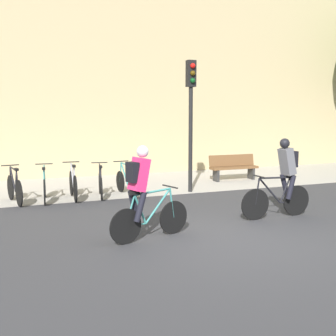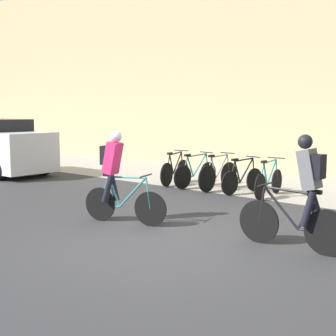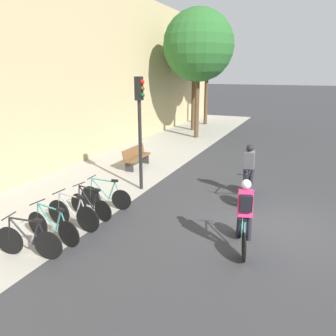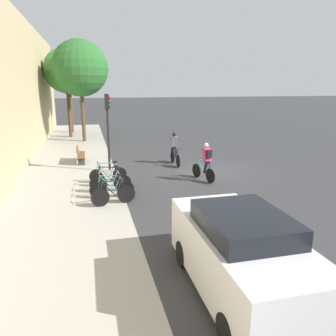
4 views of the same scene
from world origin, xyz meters
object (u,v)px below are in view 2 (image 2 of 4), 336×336
object	(u,v)px
cyclist_pink	(116,174)
cyclist_grey	(304,190)
parked_bike_0	(175,171)
parked_bike_3	(242,179)
parked_bike_4	(269,181)
parked_bike_2	(218,175)
parked_bike_1	(196,173)

from	to	relation	value
cyclist_pink	cyclist_grey	xyz separation A→B (m)	(3.52, 0.55, -0.00)
cyclist_pink	parked_bike_0	bearing A→B (deg)	115.89
parked_bike_0	parked_bike_3	distance (m)	2.28
cyclist_pink	parked_bike_0	size ratio (longest dim) A/B	1.08
cyclist_pink	parked_bike_4	size ratio (longest dim) A/B	1.05
parked_bike_2	parked_bike_1	bearing A→B (deg)	-179.87
parked_bike_1	parked_bike_3	world-z (taller)	parked_bike_1
cyclist_pink	parked_bike_2	xyz separation A→B (m)	(-0.59, 4.35, -0.53)
cyclist_grey	parked_bike_2	bearing A→B (deg)	137.31
parked_bike_1	cyclist_grey	bearing A→B (deg)	-37.90
parked_bike_1	parked_bike_4	xyz separation A→B (m)	(2.28, -0.00, -0.01)
parked_bike_2	parked_bike_4	size ratio (longest dim) A/B	1.01
cyclist_pink	cyclist_grey	world-z (taller)	cyclist_grey
cyclist_grey	parked_bike_2	size ratio (longest dim) A/B	1.07
cyclist_pink	parked_bike_4	distance (m)	4.48
parked_bike_1	parked_bike_2	size ratio (longest dim) A/B	1.01
cyclist_pink	cyclist_grey	size ratio (longest dim) A/B	0.97
cyclist_grey	parked_bike_3	size ratio (longest dim) A/B	1.16
cyclist_pink	cyclist_grey	distance (m)	3.56
cyclist_grey	parked_bike_0	size ratio (longest dim) A/B	1.11
parked_bike_1	cyclist_pink	bearing A→B (deg)	-72.72
cyclist_grey	parked_bike_2	distance (m)	5.62
parked_bike_2	cyclist_pink	bearing A→B (deg)	-82.23
parked_bike_2	parked_bike_3	size ratio (longest dim) A/B	1.08
parked_bike_1	parked_bike_4	bearing A→B (deg)	-0.01
cyclist_pink	parked_bike_3	xyz separation A→B (m)	(0.17, 4.34, -0.56)
parked_bike_2	parked_bike_3	bearing A→B (deg)	-0.10
parked_bike_0	parked_bike_3	bearing A→B (deg)	-0.02
parked_bike_0	cyclist_grey	bearing A→B (deg)	-33.98
parked_bike_1	parked_bike_3	distance (m)	1.52
cyclist_pink	parked_bike_3	distance (m)	4.38
parked_bike_0	parked_bike_4	distance (m)	3.04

